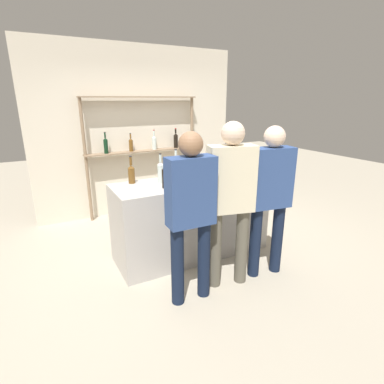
% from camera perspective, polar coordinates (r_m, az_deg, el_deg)
% --- Properties ---
extents(ground_plane, '(16.00, 16.00, 0.00)m').
position_cam_1_polar(ground_plane, '(4.05, -0.00, -11.42)').
color(ground_plane, '#B2A893').
extents(bar_counter, '(1.94, 0.69, 0.99)m').
position_cam_1_polar(bar_counter, '(3.83, -0.00, -4.94)').
color(bar_counter, '#B7B2AD').
rests_on(bar_counter, ground_plane).
extents(back_wall, '(3.54, 0.12, 2.80)m').
position_cam_1_polar(back_wall, '(5.37, -10.11, 11.24)').
color(back_wall, beige).
rests_on(back_wall, ground_plane).
extents(back_shelf, '(1.95, 0.18, 1.98)m').
position_cam_1_polar(back_shelf, '(5.21, -9.29, 9.94)').
color(back_shelf, '#897056').
rests_on(back_shelf, ground_plane).
extents(counter_bottle_0, '(0.08, 0.08, 0.36)m').
position_cam_1_polar(counter_bottle_0, '(3.78, -3.07, 4.85)').
color(counter_bottle_0, silver).
rests_on(counter_bottle_0, bar_counter).
extents(counter_bottle_1, '(0.09, 0.09, 0.37)m').
position_cam_1_polar(counter_bottle_1, '(3.99, 7.96, 5.45)').
color(counter_bottle_1, black).
rests_on(counter_bottle_1, bar_counter).
extents(counter_bottle_2, '(0.08, 0.08, 0.33)m').
position_cam_1_polar(counter_bottle_2, '(3.60, -11.46, 3.51)').
color(counter_bottle_2, brown).
rests_on(counter_bottle_2, bar_counter).
extents(counter_bottle_3, '(0.07, 0.07, 0.33)m').
position_cam_1_polar(counter_bottle_3, '(3.35, -5.12, 2.94)').
color(counter_bottle_3, black).
rests_on(counter_bottle_3, bar_counter).
extents(counter_bottle_4, '(0.07, 0.07, 0.36)m').
position_cam_1_polar(counter_bottle_4, '(3.53, -5.98, 3.81)').
color(counter_bottle_4, silver).
rests_on(counter_bottle_4, bar_counter).
extents(counter_bottle_5, '(0.09, 0.09, 0.33)m').
position_cam_1_polar(counter_bottle_5, '(3.85, 4.22, 4.76)').
color(counter_bottle_5, '#0F1956').
rests_on(counter_bottle_5, bar_counter).
extents(wine_glass, '(0.07, 0.07, 0.15)m').
position_cam_1_polar(wine_glass, '(3.75, 1.62, 4.28)').
color(wine_glass, silver).
rests_on(wine_glass, bar_counter).
extents(ice_bucket, '(0.21, 0.21, 0.25)m').
position_cam_1_polar(ice_bucket, '(3.64, 3.56, 4.05)').
color(ice_bucket, black).
rests_on(ice_bucket, bar_counter).
extents(customer_left, '(0.46, 0.22, 1.68)m').
position_cam_1_polar(customer_left, '(2.77, -0.22, -2.92)').
color(customer_left, '#121C33').
rests_on(customer_left, ground_plane).
extents(customer_right, '(0.48, 0.27, 1.69)m').
position_cam_1_polar(customer_right, '(3.33, 14.67, 0.09)').
color(customer_right, '#121C33').
rests_on(customer_right, ground_plane).
extents(customer_center, '(0.51, 0.32, 1.75)m').
position_cam_1_polar(customer_center, '(3.04, 7.36, -0.43)').
color(customer_center, '#575347').
rests_on(customer_center, ground_plane).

